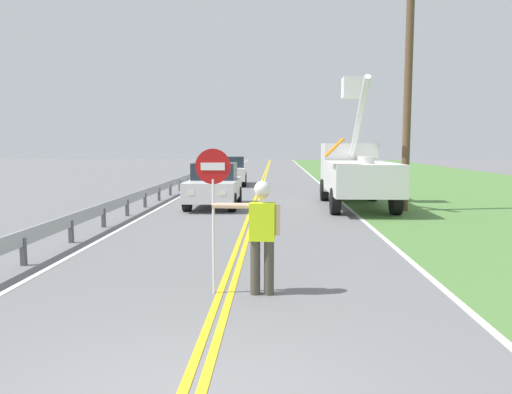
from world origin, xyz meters
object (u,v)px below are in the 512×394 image
Objects in this scene: oncoming_sedan_second at (230,171)px; utility_pole_near at (408,84)px; flagger_worker at (261,230)px; utility_bucket_truck at (355,170)px; stop_sign_paddle at (213,188)px; oncoming_sedan_nearest at (214,185)px.

oncoming_sedan_second is 0.48× the size of utility_pole_near.
utility_bucket_truck reaches higher than flagger_worker.
stop_sign_paddle is 12.42m from utility_bucket_truck.
oncoming_sedan_second is at bearing 96.52° from flagger_worker.
utility_bucket_truck is at bearing 70.62° from stop_sign_paddle.
stop_sign_paddle is (-0.77, 0.03, 0.66)m from flagger_worker.
oncoming_sedan_second is at bearing 91.82° from oncoming_sedan_nearest.
oncoming_sedan_nearest and oncoming_sedan_second have the same top height.
stop_sign_paddle is 0.27× the size of utility_pole_near.
flagger_worker is at bearing -105.93° from utility_bucket_truck.
utility_bucket_truck is 1.66× the size of oncoming_sedan_nearest.
flagger_worker is at bearing -79.12° from oncoming_sedan_nearest.
stop_sign_paddle reaches higher than oncoming_sedan_second.
utility_bucket_truck is 1.63× the size of oncoming_sedan_second.
stop_sign_paddle is 0.34× the size of utility_bucket_truck.
flagger_worker reaches higher than oncoming_sedan_second.
flagger_worker is 1.02m from stop_sign_paddle.
oncoming_sedan_second is at bearing 123.16° from utility_pole_near.
oncoming_sedan_nearest is 8.04m from utility_pole_near.
oncoming_sedan_second is at bearing 94.51° from stop_sign_paddle.
oncoming_sedan_nearest is at bearing 173.24° from utility_pole_near.
utility_pole_near is (7.07, -0.84, 3.73)m from oncoming_sedan_nearest.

